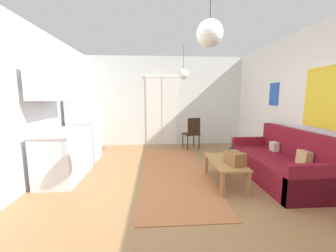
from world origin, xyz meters
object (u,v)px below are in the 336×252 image
(refrigerator, at_px, (84,128))
(couch, at_px, (280,164))
(bamboo_vase, at_px, (231,153))
(coffee_table, at_px, (225,164))
(accent_chair, at_px, (192,132))
(pendant_lamp_near, at_px, (210,33))
(pendant_lamp_far, at_px, (183,74))
(handbag, at_px, (235,158))

(refrigerator, bearing_deg, couch, -19.92)
(bamboo_vase, distance_m, refrigerator, 3.34)
(coffee_table, height_order, bamboo_vase, bamboo_vase)
(bamboo_vase, xyz_separation_m, accent_chair, (-0.26, 2.28, -0.01))
(coffee_table, bearing_deg, accent_chair, 93.54)
(pendant_lamp_near, xyz_separation_m, pendant_lamp_far, (0.09, 2.68, -0.15))
(pendant_lamp_far, bearing_deg, coffee_table, -73.60)
(refrigerator, relative_size, accent_chair, 1.71)
(coffee_table, bearing_deg, pendant_lamp_far, 106.40)
(pendant_lamp_near, bearing_deg, coffee_table, 58.76)
(handbag, height_order, pendant_lamp_near, pendant_lamp_near)
(couch, bearing_deg, bamboo_vase, -176.57)
(coffee_table, distance_m, pendant_lamp_near, 2.16)
(couch, relative_size, refrigerator, 1.27)
(coffee_table, bearing_deg, bamboo_vase, 28.13)
(bamboo_vase, distance_m, accent_chair, 2.30)
(refrigerator, bearing_deg, bamboo_vase, -26.46)
(coffee_table, relative_size, pendant_lamp_near, 1.56)
(bamboo_vase, height_order, refrigerator, refrigerator)
(bamboo_vase, bearing_deg, couch, 3.43)
(couch, height_order, accent_chair, accent_chair)
(accent_chair, height_order, pendant_lamp_far, pendant_lamp_far)
(handbag, distance_m, accent_chair, 2.57)
(refrigerator, xyz_separation_m, pendant_lamp_far, (2.37, 0.16, 1.27))
(bamboo_vase, bearing_deg, pendant_lamp_far, 110.57)
(pendant_lamp_near, bearing_deg, handbag, 48.55)
(handbag, relative_size, pendant_lamp_far, 0.44)
(coffee_table, xyz_separation_m, refrigerator, (-2.87, 1.55, 0.43))
(coffee_table, relative_size, handbag, 2.98)
(pendant_lamp_far, bearing_deg, refrigerator, -176.15)
(couch, bearing_deg, pendant_lamp_near, -146.71)
(couch, xyz_separation_m, coffee_table, (-1.07, -0.12, 0.08))
(couch, distance_m, pendant_lamp_near, 2.76)
(coffee_table, xyz_separation_m, handbag, (0.08, -0.21, 0.16))
(bamboo_vase, distance_m, pendant_lamp_far, 2.33)
(coffee_table, bearing_deg, pendant_lamp_near, -121.24)
(refrigerator, relative_size, pendant_lamp_far, 1.96)
(couch, relative_size, accent_chair, 2.16)
(couch, distance_m, handbag, 1.07)
(handbag, bearing_deg, coffee_table, 110.21)
(pendant_lamp_far, bearing_deg, couch, -45.26)
(handbag, distance_m, refrigerator, 3.44)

